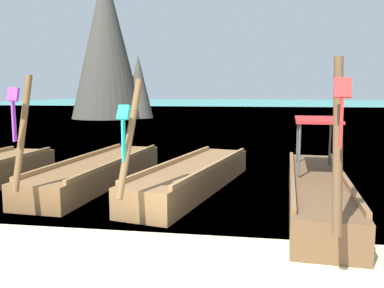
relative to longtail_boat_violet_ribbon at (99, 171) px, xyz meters
The scene contains 6 objects.
ground 5.83m from the longtail_boat_violet_ribbon, 62.58° to the right, with size 120.00×120.00×0.00m, color beige.
sea_water 56.62m from the longtail_boat_violet_ribbon, 87.29° to the left, with size 120.00×120.00×0.00m, color #2DB29E.
longtail_boat_violet_ribbon is the anchor object (origin of this frame).
longtail_boat_turquoise_ribbon 2.59m from the longtail_boat_violet_ribbon, ahead, with size 2.36×6.20×2.58m.
longtail_boat_red_ribbon 5.46m from the longtail_boat_violet_ribbon, 14.56° to the right, with size 1.56×6.58×2.82m.
karst_rock 27.05m from the longtail_boat_violet_ribbon, 109.68° to the left, with size 7.14×6.33×13.17m.
Camera 1 is at (1.31, -4.63, 2.35)m, focal length 37.66 mm.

